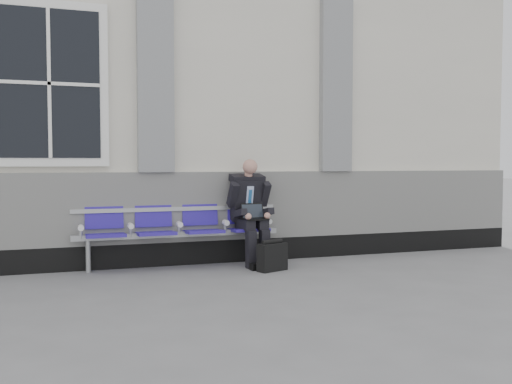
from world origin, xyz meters
name	(u,v)px	position (x,y,z in m)	size (l,w,h in m)	color
ground	(11,303)	(0.00, 0.00, 0.00)	(70.00, 70.00, 0.00)	slate
station_building	(26,102)	(-0.02, 3.47, 2.22)	(14.40, 4.40, 4.49)	beige
bench	(178,224)	(1.86, 1.32, 0.55)	(2.60, 0.47, 0.91)	#9EA0A3
businessman	(250,207)	(2.76, 1.19, 0.74)	(0.55, 0.74, 1.36)	black
briefcase	(272,256)	(2.89, 0.70, 0.18)	(0.41, 0.29, 0.39)	black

